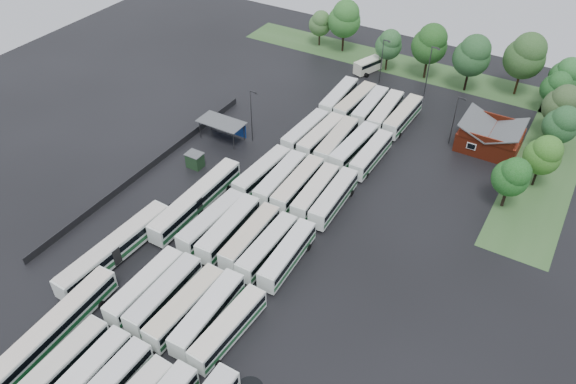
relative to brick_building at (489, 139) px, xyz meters
The scene contains 57 objects.
ground 49.08m from the brick_building, 119.30° to the right, with size 160.00×160.00×0.00m, color black.
brick_building is the anchor object (origin of this frame).
wash_shed 46.14m from the brick_building, 153.27° to the right, with size 8.20×4.20×3.58m.
utility_hut 50.26m from the brick_building, 143.11° to the right, with size 2.70×2.20×2.62m.
grass_strip_north 31.19m from the brick_building, 134.96° to the left, with size 80.00×10.00×0.01m, color #345A29.
grass_strip_east 10.17m from the brick_building, ahead, with size 10.00×50.00×0.01m, color #345A29.
west_fence 57.83m from the brick_building, 143.04° to the right, with size 0.10×50.00×1.20m, color #2D2D30.
bus_r0c0 74.30m from the brick_building, 112.53° to the right, with size 2.68×12.04×3.34m.
bus_r0c1 73.04m from the brick_building, 110.05° to the right, with size 2.85×12.40×3.44m.
bus_r1c0 62.18m from the brick_building, 117.01° to the right, with size 2.62×12.23×3.40m.
bus_r1c1 60.72m from the brick_building, 114.71° to the right, with size 2.84×12.28×3.40m.
bus_r1c2 59.52m from the brick_building, 111.51° to the right, with size 2.91×12.47×3.45m.
bus_r1c3 57.98m from the brick_building, 109.00° to the right, with size 3.08×12.51×3.46m.
bus_r1c4 57.43m from the brick_building, 105.72° to the right, with size 3.03×12.05×3.33m.
bus_r2c0 50.16m from the brick_building, 124.30° to the right, with size 3.17×12.61×3.48m.
bus_r2c1 48.54m from the brick_building, 121.48° to the right, with size 3.10×12.72×3.52m.
bus_r2c2 46.67m from the brick_building, 117.96° to the right, with size 2.91×12.22×3.38m.
bus_r2c3 45.67m from the brick_building, 114.32° to the right, with size 2.57×12.05×3.35m.
bus_r2c4 44.37m from the brick_building, 110.74° to the right, with size 3.05×12.12×3.35m.
bus_r3c0 39.87m from the brick_building, 135.39° to the right, with size 3.25×12.53×3.45m.
bus_r3c1 37.54m from the brick_building, 131.88° to the right, with size 2.97×12.47×3.45m.
bus_r3c2 35.42m from the brick_building, 128.35° to the right, with size 2.93×12.61×3.50m.
bus_r3c3 33.69m from the brick_building, 123.98° to the right, with size 3.09×12.10×3.34m.
bus_r3c4 31.97m from the brick_building, 119.59° to the right, with size 3.07×12.41×3.43m.
bus_r4c0 31.65m from the brick_building, 153.57° to the right, with size 3.02×12.12×3.35m.
bus_r4c1 28.92m from the brick_building, 150.89° to the right, with size 3.02×12.34×3.41m.
bus_r4c2 26.32m from the brick_building, 147.47° to the right, with size 3.13×12.68×3.50m.
bus_r4c3 23.66m from the brick_building, 143.12° to the right, with size 3.32×12.75×3.52m.
bus_r4c4 21.35m from the brick_building, 136.92° to the right, with size 2.64×11.98×3.33m.
bus_r5c0 28.60m from the brick_building, behind, with size 3.21×12.60×3.48m.
bus_r5c1 25.17m from the brick_building, behind, with size 3.19×12.55×3.46m.
bus_r5c2 22.06m from the brick_building, behind, with size 3.01×12.29×3.40m.
bus_r5c3 18.85m from the brick_building, behind, with size 3.25×12.68×3.50m.
bus_r5c4 15.55m from the brick_building, behind, with size 2.91×12.51×3.47m.
artic_bus_west_a 73.33m from the brick_building, 116.80° to the right, with size 3.32×18.04×3.33m.
artic_bus_west_b 50.97m from the brick_building, 130.56° to the right, with size 2.73×18.94×3.51m.
artic_bus_west_c 63.76m from the brick_building, 124.64° to the right, with size 3.40×18.80×3.47m.
minibus 33.49m from the brick_building, 152.61° to the left, with size 4.39×6.78×2.78m.
tree_north_0 49.88m from the brick_building, 154.00° to the left, with size 5.03×5.03×8.33m.
tree_north_1 44.84m from the brick_building, 150.57° to the left, with size 7.19×7.19×11.91m.
tree_north_2 32.51m from the brick_building, 145.59° to the left, with size 5.53×5.53×9.17m.
tree_north_3 27.01m from the brick_building, 133.85° to the left, with size 7.20×7.20×11.92m.
tree_north_4 21.15m from the brick_building, 117.51° to the left, with size 7.22×7.22×11.96m.
tree_north_5 22.60m from the brick_building, 90.90° to the left, with size 7.84×7.84×12.99m.
tree_north_6 23.23m from the brick_building, 70.44° to the left, with size 6.03×6.03×9.99m.
tree_east_0 16.27m from the brick_building, 66.39° to the right, with size 5.47×5.45×9.02m.
tree_east_1 12.14m from the brick_building, 36.44° to the right, with size 5.65×5.65×9.36m.
tree_east_2 11.44m from the brick_building, 19.73° to the left, with size 5.75×5.75×9.52m.
tree_east_3 13.68m from the brick_building, 45.30° to the left, with size 6.32×6.32×10.46m.
tree_east_4 18.85m from the brick_building, 68.38° to the left, with size 5.34×5.34×8.84m.
lamp_post_ne 7.27m from the brick_building, 162.09° to the right, with size 1.42×0.28×9.21m.
lamp_post_nw 41.02m from the brick_building, 152.45° to the right, with size 1.53×0.30×9.96m.
lamp_post_back_w 28.42m from the brick_building, 154.56° to the left, with size 1.46×0.28×9.48m.
lamp_post_back_e 19.60m from the brick_building, 144.10° to the left, with size 1.65×0.32×10.70m.
puddle_0 66.75m from the brick_building, 114.10° to the right, with size 4.37×4.37×0.01m, color black.
puddle_2 53.70m from the brick_building, 129.42° to the right, with size 7.82×7.82×0.01m, color black.
puddle_3 49.31m from the brick_building, 111.78° to the right, with size 4.36×4.36×0.01m, color black.
Camera 1 is at (35.22, -44.04, 55.56)m, focal length 35.00 mm.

